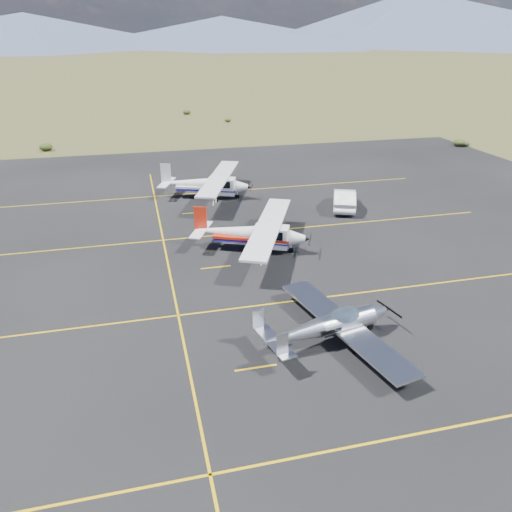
{
  "coord_description": "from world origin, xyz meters",
  "views": [
    {
      "loc": [
        -7.48,
        -21.72,
        14.19
      ],
      "look_at": [
        -0.84,
        5.2,
        1.6
      ],
      "focal_mm": 35.0,
      "sensor_mm": 36.0,
      "label": 1
    }
  ],
  "objects_px": {
    "aircraft_plain": "(206,183)",
    "sedan": "(344,199)",
    "aircraft_low_wing": "(332,325)",
    "aircraft_cessna": "(252,233)"
  },
  "relations": [
    {
      "from": "aircraft_low_wing",
      "to": "aircraft_cessna",
      "type": "distance_m",
      "value": 12.11
    },
    {
      "from": "aircraft_low_wing",
      "to": "aircraft_plain",
      "type": "height_order",
      "value": "aircraft_plain"
    },
    {
      "from": "aircraft_low_wing",
      "to": "aircraft_cessna",
      "type": "xyz_separation_m",
      "value": [
        -1.17,
        12.05,
        0.32
      ]
    },
    {
      "from": "aircraft_cessna",
      "to": "aircraft_plain",
      "type": "relative_size",
      "value": 0.96
    },
    {
      "from": "aircraft_plain",
      "to": "sedan",
      "type": "distance_m",
      "value": 12.59
    },
    {
      "from": "aircraft_plain",
      "to": "aircraft_cessna",
      "type": "bearing_deg",
      "value": -63.75
    },
    {
      "from": "sedan",
      "to": "aircraft_low_wing",
      "type": "bearing_deg",
      "value": 87.2
    },
    {
      "from": "aircraft_low_wing",
      "to": "aircraft_plain",
      "type": "bearing_deg",
      "value": 83.27
    },
    {
      "from": "aircraft_cessna",
      "to": "sedan",
      "type": "bearing_deg",
      "value": 58.88
    },
    {
      "from": "aircraft_cessna",
      "to": "aircraft_low_wing",
      "type": "bearing_deg",
      "value": -60.37
    }
  ]
}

